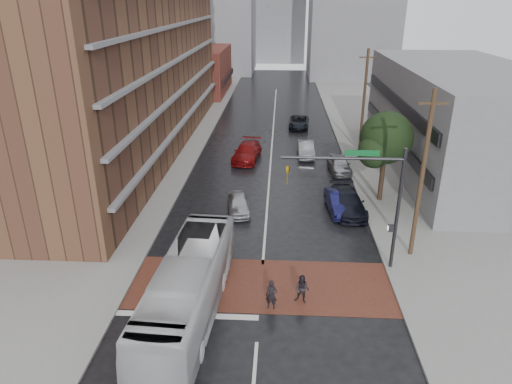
# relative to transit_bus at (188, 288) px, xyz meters

# --- Properties ---
(ground) EXTENTS (160.00, 160.00, 0.00)m
(ground) POSITION_rel_transit_bus_xyz_m (3.36, 2.22, -1.56)
(ground) COLOR black
(ground) RESTS_ON ground
(crosswalk) EXTENTS (14.00, 5.00, 0.02)m
(crosswalk) POSITION_rel_transit_bus_xyz_m (3.36, 2.72, -1.55)
(crosswalk) COLOR brown
(crosswalk) RESTS_ON ground
(sidewalk_west) EXTENTS (9.00, 90.00, 0.15)m
(sidewalk_west) POSITION_rel_transit_bus_xyz_m (-8.14, 27.22, -1.49)
(sidewalk_west) COLOR gray
(sidewalk_west) RESTS_ON ground
(sidewalk_east) EXTENTS (9.00, 90.00, 0.15)m
(sidewalk_east) POSITION_rel_transit_bus_xyz_m (14.86, 27.22, -1.49)
(sidewalk_east) COLOR gray
(sidewalk_east) RESTS_ON ground
(apartment_block) EXTENTS (10.00, 44.00, 28.00)m
(apartment_block) POSITION_rel_transit_bus_xyz_m (-10.64, 26.22, 12.44)
(apartment_block) COLOR brown
(apartment_block) RESTS_ON ground
(storefront_west) EXTENTS (8.00, 16.00, 7.00)m
(storefront_west) POSITION_rel_transit_bus_xyz_m (-8.64, 56.22, 1.94)
(storefront_west) COLOR brown
(storefront_west) RESTS_ON ground
(building_east) EXTENTS (11.00, 26.00, 9.00)m
(building_east) POSITION_rel_transit_bus_xyz_m (19.86, 22.22, 2.94)
(building_east) COLOR gray
(building_east) RESTS_ON ground
(distant_tower_center) EXTENTS (12.00, 10.00, 24.00)m
(distant_tower_center) POSITION_rel_transit_bus_xyz_m (3.36, 97.22, 10.44)
(distant_tower_center) COLOR gray
(distant_tower_center) RESTS_ON ground
(street_tree) EXTENTS (4.20, 4.10, 6.90)m
(street_tree) POSITION_rel_transit_bus_xyz_m (11.88, 14.25, 3.17)
(street_tree) COLOR #332319
(street_tree) RESTS_ON ground
(signal_mast) EXTENTS (6.50, 0.30, 7.20)m
(signal_mast) POSITION_rel_transit_bus_xyz_m (9.21, 4.72, 3.17)
(signal_mast) COLOR #2D2D33
(signal_mast) RESTS_ON ground
(utility_pole_near) EXTENTS (1.60, 0.26, 10.00)m
(utility_pole_near) POSITION_rel_transit_bus_xyz_m (12.16, 6.22, 3.57)
(utility_pole_near) COLOR #473321
(utility_pole_near) RESTS_ON ground
(utility_pole_far) EXTENTS (1.60, 0.26, 10.00)m
(utility_pole_far) POSITION_rel_transit_bus_xyz_m (12.16, 26.22, 3.57)
(utility_pole_far) COLOR #473321
(utility_pole_far) RESTS_ON ground
(transit_bus) EXTENTS (3.27, 11.37, 3.13)m
(transit_bus) POSITION_rel_transit_bus_xyz_m (0.00, 0.00, 0.00)
(transit_bus) COLOR silver
(transit_bus) RESTS_ON ground
(pedestrian_a) EXTENTS (0.62, 0.45, 1.57)m
(pedestrian_a) POSITION_rel_transit_bus_xyz_m (3.95, 0.72, -0.78)
(pedestrian_a) COLOR black
(pedestrian_a) RESTS_ON ground
(pedestrian_b) EXTENTS (0.91, 0.81, 1.55)m
(pedestrian_b) POSITION_rel_transit_bus_xyz_m (5.49, 1.31, -0.79)
(pedestrian_b) COLOR #262025
(pedestrian_b) RESTS_ON ground
(car_travel_a) EXTENTS (2.11, 3.99, 1.29)m
(car_travel_a) POSITION_rel_transit_bus_xyz_m (1.32, 11.70, -0.92)
(car_travel_a) COLOR #B0B3B8
(car_travel_a) RESTS_ON ground
(car_travel_b) EXTENTS (1.61, 4.37, 1.43)m
(car_travel_b) POSITION_rel_transit_bus_xyz_m (6.72, 24.59, -0.85)
(car_travel_b) COLOR #94979B
(car_travel_b) RESTS_ON ground
(car_travel_c) EXTENTS (2.87, 5.69, 1.58)m
(car_travel_c) POSITION_rel_transit_bus_xyz_m (1.09, 23.23, -0.77)
(car_travel_c) COLOR maroon
(car_travel_c) RESTS_ON ground
(suv_travel) EXTENTS (2.56, 5.00, 1.35)m
(suv_travel) POSITION_rel_transit_bus_xyz_m (6.40, 35.32, -0.89)
(suv_travel) COLOR black
(suv_travel) RESTS_ON ground
(car_parked_near) EXTENTS (1.93, 4.49, 1.44)m
(car_parked_near) POSITION_rel_transit_bus_xyz_m (8.56, 12.22, -0.85)
(car_parked_near) COLOR #121340
(car_parked_near) RESTS_ON ground
(car_parked_mid) EXTENTS (2.54, 5.37, 1.51)m
(car_parked_mid) POSITION_rel_transit_bus_xyz_m (9.16, 12.22, -0.81)
(car_parked_mid) COLOR black
(car_parked_mid) RESTS_ON ground
(car_parked_far) EXTENTS (2.06, 4.40, 1.46)m
(car_parked_far) POSITION_rel_transit_bus_xyz_m (9.50, 20.47, -0.84)
(car_parked_far) COLOR #9FA0A6
(car_parked_far) RESTS_ON ground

